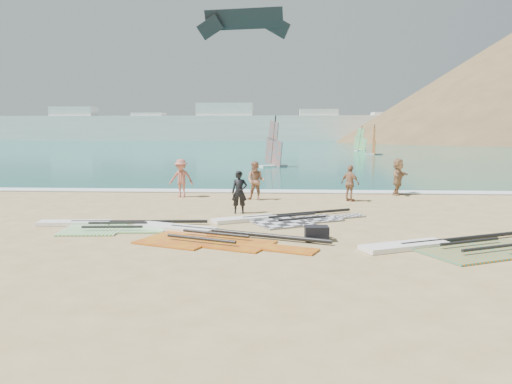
# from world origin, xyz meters

# --- Properties ---
(ground) EXTENTS (300.00, 300.00, 0.00)m
(ground) POSITION_xyz_m (0.00, 0.00, 0.00)
(ground) COLOR tan
(ground) RESTS_ON ground
(sea) EXTENTS (300.00, 240.00, 0.06)m
(sea) POSITION_xyz_m (0.00, 132.00, 0.00)
(sea) COLOR #0E625D
(sea) RESTS_ON ground
(surf_line) EXTENTS (300.00, 1.20, 0.04)m
(surf_line) POSITION_xyz_m (0.00, 12.30, 0.00)
(surf_line) COLOR white
(surf_line) RESTS_ON ground
(far_town) EXTENTS (160.00, 8.00, 12.00)m
(far_town) POSITION_xyz_m (-15.72, 150.00, 4.49)
(far_town) COLOR white
(far_town) RESTS_ON ground
(rig_grey) EXTENTS (5.19, 3.60, 0.20)m
(rig_grey) POSITION_xyz_m (-0.52, 4.43, 0.05)
(rig_grey) COLOR #252527
(rig_grey) RESTS_ON ground
(rig_green) EXTENTS (5.30, 2.17, 0.20)m
(rig_green) POSITION_xyz_m (-5.87, 2.93, 0.05)
(rig_green) COLOR green
(rig_green) RESTS_ON ground
(rig_orange) EXTENTS (5.64, 3.67, 0.20)m
(rig_orange) POSITION_xyz_m (3.87, 0.75, 0.05)
(rig_orange) COLOR orange
(rig_orange) RESTS_ON ground
(rig_red) EXTENTS (5.82, 3.73, 0.20)m
(rig_red) POSITION_xyz_m (-2.66, 1.75, 0.05)
(rig_red) COLOR #B6311B
(rig_red) RESTS_ON ground
(gear_bag_near) EXTENTS (0.65, 0.49, 0.40)m
(gear_bag_near) POSITION_xyz_m (0.51, 1.45, 0.20)
(gear_bag_near) COLOR black
(gear_bag_near) RESTS_ON ground
(gear_bag_far) EXTENTS (0.60, 0.56, 0.30)m
(gear_bag_far) POSITION_xyz_m (0.53, 1.85, 0.15)
(gear_bag_far) COLOR black
(gear_bag_far) RESTS_ON ground
(person_wetsuit) EXTENTS (0.59, 0.42, 1.53)m
(person_wetsuit) POSITION_xyz_m (-1.98, 5.83, 0.77)
(person_wetsuit) COLOR black
(person_wetsuit) RESTS_ON ground
(beachgoer_left) EXTENTS (0.93, 0.80, 1.66)m
(beachgoer_left) POSITION_xyz_m (-1.61, 9.37, 0.83)
(beachgoer_left) COLOR #9F6E53
(beachgoer_left) RESTS_ON ground
(beachgoer_mid) EXTENTS (1.17, 0.77, 1.71)m
(beachgoer_mid) POSITION_xyz_m (-4.99, 10.11, 0.86)
(beachgoer_mid) COLOR #B46353
(beachgoer_mid) RESTS_ON ground
(beachgoer_back) EXTENTS (0.90, 0.89, 1.53)m
(beachgoer_back) POSITION_xyz_m (2.37, 9.23, 0.76)
(beachgoer_back) COLOR #A77657
(beachgoer_back) RESTS_ON ground
(beachgoer_right) EXTENTS (1.21, 1.62, 1.70)m
(beachgoer_right) POSITION_xyz_m (4.84, 11.50, 0.85)
(beachgoer_right) COLOR #A07752
(beachgoer_right) RESTS_ON ground
(windsurfer_left) EXTENTS (2.35, 2.48, 4.27)m
(windsurfer_left) POSITION_xyz_m (-1.36, 29.54, 1.26)
(windsurfer_left) COLOR white
(windsurfer_left) RESTS_ON ground
(windsurfer_centre) EXTENTS (2.14, 2.61, 3.88)m
(windsurfer_centre) POSITION_xyz_m (10.79, 52.36, 1.17)
(windsurfer_centre) COLOR white
(windsurfer_centre) RESTS_ON ground
(windsurfer_right) EXTENTS (1.98, 1.94, 3.89)m
(windsurfer_right) POSITION_xyz_m (10.99, 65.44, 1.17)
(windsurfer_right) COLOR white
(windsurfer_right) RESTS_ON ground
(kitesurf_kite) EXTENTS (8.44, 1.88, 2.65)m
(kitesurf_kite) POSITION_xyz_m (-4.19, 34.19, 12.73)
(kitesurf_kite) COLOR black
(kitesurf_kite) RESTS_ON ground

